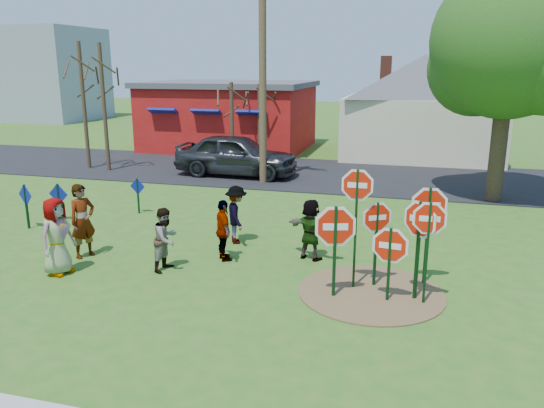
# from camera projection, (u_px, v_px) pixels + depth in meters

# --- Properties ---
(ground) EXTENTS (120.00, 120.00, 0.00)m
(ground) POSITION_uv_depth(u_px,v_px,m) (199.00, 258.00, 13.74)
(ground) COLOR #2B601B
(ground) RESTS_ON ground
(road) EXTENTS (120.00, 7.50, 0.04)m
(road) POSITION_uv_depth(u_px,v_px,m) (296.00, 173.00, 24.47)
(road) COLOR black
(road) RESTS_ON ground
(dirt_patch) EXTENTS (3.20, 3.20, 0.03)m
(dirt_patch) POSITION_uv_depth(u_px,v_px,m) (371.00, 292.00, 11.66)
(dirt_patch) COLOR brown
(dirt_patch) RESTS_ON ground
(red_building) EXTENTS (9.40, 7.69, 3.90)m
(red_building) POSITION_uv_depth(u_px,v_px,m) (230.00, 115.00, 31.42)
(red_building) COLOR maroon
(red_building) RESTS_ON ground
(cream_house) EXTENTS (9.40, 9.40, 6.50)m
(cream_house) POSITION_uv_depth(u_px,v_px,m) (423.00, 102.00, 28.39)
(cream_house) COLOR beige
(cream_house) RESTS_ON ground
(distant_building) EXTENTS (10.00, 8.00, 8.00)m
(distant_building) POSITION_uv_depth(u_px,v_px,m) (39.00, 74.00, 47.80)
(distant_building) COLOR #8C939E
(distant_building) RESTS_ON ground
(stop_sign_a) EXTENTS (1.16, 0.34, 2.19)m
(stop_sign_a) POSITION_uv_depth(u_px,v_px,m) (335.00, 233.00, 11.13)
(stop_sign_a) COLOR black
(stop_sign_a) RESTS_ON ground
(stop_sign_b) EXTENTS (0.95, 0.06, 2.85)m
(stop_sign_b) POSITION_uv_depth(u_px,v_px,m) (357.00, 198.00, 11.42)
(stop_sign_b) COLOR black
(stop_sign_b) RESTS_ON ground
(stop_sign_c) EXTENTS (0.94, 0.06, 2.33)m
(stop_sign_c) POSITION_uv_depth(u_px,v_px,m) (429.00, 230.00, 10.74)
(stop_sign_c) COLOR black
(stop_sign_c) RESTS_ON ground
(stop_sign_d) EXTENTS (1.08, 0.17, 2.41)m
(stop_sign_d) POSITION_uv_depth(u_px,v_px,m) (429.00, 212.00, 11.73)
(stop_sign_d) COLOR black
(stop_sign_d) RESTS_ON ground
(stop_sign_e) EXTENTS (1.03, 0.15, 1.76)m
(stop_sign_e) POSITION_uv_depth(u_px,v_px,m) (390.00, 250.00, 10.99)
(stop_sign_e) COLOR black
(stop_sign_e) RESTS_ON ground
(stop_sign_f) EXTENTS (0.88, 0.63, 2.31)m
(stop_sign_f) POSITION_uv_depth(u_px,v_px,m) (419.00, 227.00, 10.94)
(stop_sign_f) COLOR black
(stop_sign_f) RESTS_ON ground
(stop_sign_g) EXTENTS (0.82, 0.46, 2.08)m
(stop_sign_g) POSITION_uv_depth(u_px,v_px,m) (377.00, 225.00, 11.68)
(stop_sign_g) COLOR black
(stop_sign_g) RESTS_ON ground
(blue_diamond_b) EXTENTS (0.64, 0.25, 1.39)m
(blue_diamond_b) POSITION_uv_depth(u_px,v_px,m) (26.00, 201.00, 16.04)
(blue_diamond_b) COLOR black
(blue_diamond_b) RESTS_ON ground
(blue_diamond_c) EXTENTS (0.70, 0.07, 1.22)m
(blue_diamond_c) POSITION_uv_depth(u_px,v_px,m) (59.00, 198.00, 16.90)
(blue_diamond_c) COLOR black
(blue_diamond_c) RESTS_ON ground
(blue_diamond_d) EXTENTS (0.57, 0.07, 1.21)m
(blue_diamond_d) POSITION_uv_depth(u_px,v_px,m) (138.00, 191.00, 17.72)
(blue_diamond_d) COLOR black
(blue_diamond_d) RESTS_ON ground
(person_a) EXTENTS (0.75, 1.01, 1.88)m
(person_a) POSITION_uv_depth(u_px,v_px,m) (57.00, 236.00, 12.53)
(person_a) COLOR #3F4C80
(person_a) RESTS_ON ground
(person_b) EXTENTS (0.71, 0.83, 1.94)m
(person_b) POSITION_uv_depth(u_px,v_px,m) (83.00, 221.00, 13.64)
(person_b) COLOR #2A7672
(person_b) RESTS_ON ground
(person_c) EXTENTS (0.71, 0.85, 1.56)m
(person_c) POSITION_uv_depth(u_px,v_px,m) (166.00, 239.00, 12.82)
(person_c) COLOR brown
(person_c) RESTS_ON ground
(person_d) EXTENTS (1.02, 1.22, 1.63)m
(person_d) POSITION_uv_depth(u_px,v_px,m) (236.00, 215.00, 14.76)
(person_d) COLOR #38393E
(person_d) RESTS_ON ground
(person_e) EXTENTS (0.86, 0.99, 1.59)m
(person_e) POSITION_uv_depth(u_px,v_px,m) (223.00, 231.00, 13.43)
(person_e) COLOR #4D2A59
(person_e) RESTS_ON ground
(person_f) EXTENTS (1.55, 0.94, 1.59)m
(person_f) POSITION_uv_depth(u_px,v_px,m) (311.00, 229.00, 13.52)
(person_f) COLOR #24572B
(person_f) RESTS_ON ground
(suv) EXTENTS (5.50, 2.35, 1.85)m
(suv) POSITION_uv_depth(u_px,v_px,m) (236.00, 155.00, 23.64)
(suv) COLOR #323237
(suv) RESTS_ON road
(utility_pole) EXTENTS (2.29, 0.90, 9.72)m
(utility_pole) POSITION_uv_depth(u_px,v_px,m) (263.00, 58.00, 21.14)
(utility_pole) COLOR #4C3823
(utility_pole) RESTS_ON ground
(leafy_tree) EXTENTS (5.86, 5.35, 8.33)m
(leafy_tree) POSITION_uv_depth(u_px,v_px,m) (513.00, 50.00, 18.17)
(leafy_tree) COLOR #382819
(leafy_tree) RESTS_ON ground
(bare_tree_west) EXTENTS (1.80, 1.80, 5.90)m
(bare_tree_west) POSITION_uv_depth(u_px,v_px,m) (82.00, 88.00, 24.60)
(bare_tree_west) COLOR #382819
(bare_tree_west) RESTS_ON ground
(bare_tree_east) EXTENTS (1.80, 1.80, 3.93)m
(bare_tree_east) POSITION_uv_depth(u_px,v_px,m) (259.00, 111.00, 27.03)
(bare_tree_east) COLOR #382819
(bare_tree_east) RESTS_ON ground
(bare_tree_mid) EXTENTS (1.80, 1.80, 5.81)m
(bare_tree_mid) POSITION_uv_depth(u_px,v_px,m) (103.00, 90.00, 24.07)
(bare_tree_mid) COLOR #382819
(bare_tree_mid) RESTS_ON ground
(bare_tree_extra) EXTENTS (1.80, 1.80, 4.04)m
(bare_tree_extra) POSITION_uv_depth(u_px,v_px,m) (232.00, 112.00, 25.83)
(bare_tree_extra) COLOR #382819
(bare_tree_extra) RESTS_ON ground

